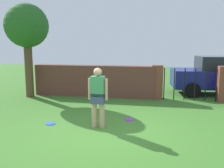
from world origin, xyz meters
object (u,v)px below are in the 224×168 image
at_px(frisbee_blue, 50,124).
at_px(frisbee_purple, 129,119).
at_px(person, 98,95).
at_px(car, 220,75).
at_px(tree, 27,28).

bearing_deg(frisbee_blue, frisbee_purple, 21.41).
xyz_separation_m(frisbee_blue, frisbee_purple, (2.14, 0.84, 0.00)).
xyz_separation_m(person, frisbee_purple, (0.74, 0.81, -0.89)).
bearing_deg(frisbee_purple, person, -132.46).
bearing_deg(car, frisbee_blue, 37.97).
distance_m(person, car, 6.90).
relative_size(tree, frisbee_purple, 14.52).
xyz_separation_m(car, frisbee_purple, (-3.47, -4.65, -0.85)).
distance_m(tree, car, 8.67).
bearing_deg(car, frisbee_purple, 46.87).
bearing_deg(frisbee_blue, car, 44.34).
xyz_separation_m(tree, person, (3.93, -3.31, -2.03)).
distance_m(car, frisbee_purple, 5.86).
bearing_deg(tree, frisbee_purple, -28.12).
bearing_deg(frisbee_blue, tree, 127.16).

